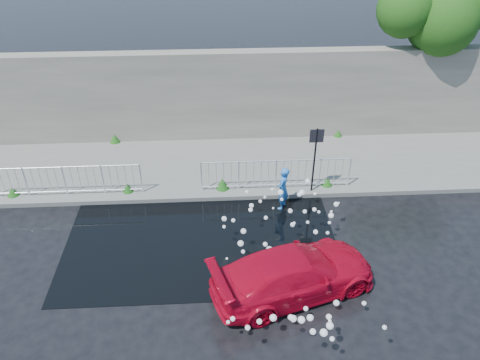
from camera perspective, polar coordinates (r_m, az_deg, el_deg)
name	(u,v)px	position (r m, az deg, el deg)	size (l,w,h in m)	color
ground	(183,263)	(13.47, -6.93, -9.97)	(90.00, 90.00, 0.00)	black
pavement	(189,166)	(17.39, -6.22, 1.66)	(30.00, 4.00, 0.15)	#5E5E5A
curb	(187,198)	(15.73, -6.46, -2.19)	(30.00, 0.25, 0.16)	#5E5E5A
retaining_wall	(188,96)	(18.49, -6.33, 10.09)	(30.00, 0.60, 3.50)	#625E52
puddle	(201,238)	(14.18, -4.72, -7.12)	(8.00, 5.00, 0.01)	black
sign_post	(315,150)	(15.21, 9.17, 3.59)	(0.45, 0.06, 2.50)	black
tree	(442,15)	(19.60, 23.37, 17.96)	(4.96, 2.66, 6.14)	#332114
railing_left	(64,180)	(16.41, -20.63, 0.04)	(5.05, 0.05, 1.10)	silver
railing_right	(276,173)	(15.73, 4.40, 0.84)	(5.05, 0.05, 1.10)	silver
weeds	(182,169)	(16.79, -7.07, 1.29)	(12.17, 3.93, 0.41)	#1C4211
water_spray	(289,251)	(12.77, 5.96, -8.58)	(3.59, 5.87, 1.09)	white
red_car	(294,273)	(12.27, 6.63, -11.21)	(1.76, 4.33, 1.26)	#B7071F
person	(283,189)	(14.98, 5.24, -1.04)	(0.54, 0.36, 1.49)	blue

